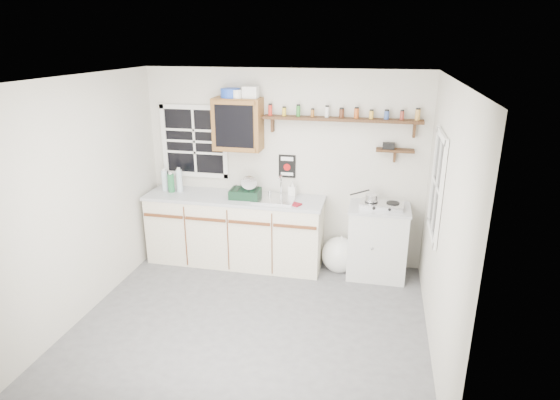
{
  "coord_description": "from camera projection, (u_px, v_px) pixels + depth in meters",
  "views": [
    {
      "loc": [
        1.19,
        -4.12,
        2.83
      ],
      "look_at": [
        0.18,
        0.55,
        1.18
      ],
      "focal_mm": 30.0,
      "sensor_mm": 36.0,
      "label": 1
    }
  ],
  "objects": [
    {
      "name": "sink",
      "position": [
        275.0,
        198.0,
        5.88
      ],
      "size": [
        0.52,
        0.44,
        0.29
      ],
      "color": "silver",
      "rests_on": "main_cabinet"
    },
    {
      "name": "room",
      "position": [
        250.0,
        210.0,
        4.56
      ],
      "size": [
        3.64,
        3.24,
        2.54
      ],
      "color": "#515053",
      "rests_on": "ground"
    },
    {
      "name": "dish_rack",
      "position": [
        246.0,
        191.0,
        5.91
      ],
      "size": [
        0.38,
        0.3,
        0.28
      ],
      "rotation": [
        0.0,
        0.0,
        0.04
      ],
      "color": "black",
      "rests_on": "main_cabinet"
    },
    {
      "name": "water_bottles",
      "position": [
        172.0,
        181.0,
        6.14
      ],
      "size": [
        0.28,
        0.12,
        0.33
      ],
      "color": "silver",
      "rests_on": "main_cabinet"
    },
    {
      "name": "right_cabinet",
      "position": [
        377.0,
        241.0,
        5.8
      ],
      "size": [
        0.73,
        0.57,
        0.91
      ],
      "color": "beige",
      "rests_on": "floor"
    },
    {
      "name": "upper_cabinet",
      "position": [
        238.0,
        124.0,
        5.82
      ],
      "size": [
        0.6,
        0.32,
        0.65
      ],
      "color": "brown",
      "rests_on": "wall_back"
    },
    {
      "name": "rag",
      "position": [
        295.0,
        204.0,
        5.67
      ],
      "size": [
        0.17,
        0.16,
        0.02
      ],
      "primitive_type": "cube",
      "rotation": [
        0.0,
        0.0,
        -0.41
      ],
      "color": "maroon",
      "rests_on": "main_cabinet"
    },
    {
      "name": "warning_sign",
      "position": [
        287.0,
        166.0,
        6.01
      ],
      "size": [
        0.22,
        0.02,
        0.3
      ],
      "color": "black",
      "rests_on": "wall_back"
    },
    {
      "name": "spice_shelf",
      "position": [
        342.0,
        118.0,
        5.59
      ],
      "size": [
        1.91,
        0.18,
        0.35
      ],
      "color": "black",
      "rests_on": "wall_back"
    },
    {
      "name": "window_back",
      "position": [
        194.0,
        141.0,
        6.17
      ],
      "size": [
        0.93,
        0.03,
        0.98
      ],
      "color": "black",
      "rests_on": "wall_back"
    },
    {
      "name": "window_right",
      "position": [
        437.0,
        186.0,
        4.65
      ],
      "size": [
        0.03,
        0.78,
        1.08
      ],
      "color": "black",
      "rests_on": "wall_back"
    },
    {
      "name": "trash_bag",
      "position": [
        339.0,
        255.0,
        5.99
      ],
      "size": [
        0.44,
        0.4,
        0.5
      ],
      "color": "white",
      "rests_on": "floor"
    },
    {
      "name": "upper_cabinet_clutter",
      "position": [
        238.0,
        93.0,
        5.69
      ],
      "size": [
        0.47,
        0.24,
        0.14
      ],
      "color": "#1B3EAF",
      "rests_on": "upper_cabinet"
    },
    {
      "name": "secondary_shelf",
      "position": [
        393.0,
        150.0,
        5.59
      ],
      "size": [
        0.45,
        0.16,
        0.24
      ],
      "color": "black",
      "rests_on": "wall_back"
    },
    {
      "name": "hotplate",
      "position": [
        382.0,
        205.0,
        5.61
      ],
      "size": [
        0.53,
        0.32,
        0.07
      ],
      "rotation": [
        0.0,
        0.0,
        -0.09
      ],
      "color": "silver",
      "rests_on": "right_cabinet"
    },
    {
      "name": "soap_bottle",
      "position": [
        293.0,
        188.0,
        5.97
      ],
      "size": [
        0.1,
        0.1,
        0.2
      ],
      "primitive_type": "imported",
      "rotation": [
        0.0,
        0.0,
        -0.11
      ],
      "color": "silver",
      "rests_on": "main_cabinet"
    },
    {
      "name": "main_cabinet",
      "position": [
        235.0,
        229.0,
        6.14
      ],
      "size": [
        2.31,
        0.63,
        0.92
      ],
      "color": "beige",
      "rests_on": "floor"
    },
    {
      "name": "saucepan",
      "position": [
        371.0,
        198.0,
        5.62
      ],
      "size": [
        0.34,
        0.24,
        0.16
      ],
      "rotation": [
        0.0,
        0.0,
        -0.64
      ],
      "color": "silver",
      "rests_on": "hotplate"
    }
  ]
}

